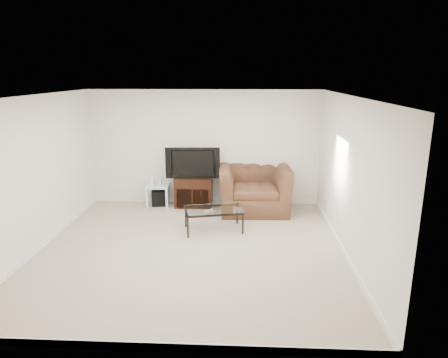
{
  "coord_description": "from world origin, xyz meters",
  "views": [
    {
      "loc": [
        0.86,
        -6.05,
        2.84
      ],
      "look_at": [
        0.5,
        1.2,
        0.9
      ],
      "focal_mm": 32.0,
      "sensor_mm": 36.0,
      "label": 1
    }
  ],
  "objects_px": {
    "subwoofer": "(160,198)",
    "coffee_table": "(214,220)",
    "recliner": "(254,181)",
    "television": "(193,162)",
    "tv_stand": "(194,191)",
    "side_table": "(158,195)"
  },
  "relations": [
    {
      "from": "side_table",
      "to": "subwoofer",
      "type": "bearing_deg",
      "value": 36.81
    },
    {
      "from": "recliner",
      "to": "coffee_table",
      "type": "distance_m",
      "value": 1.49
    },
    {
      "from": "side_table",
      "to": "coffee_table",
      "type": "relative_size",
      "value": 0.45
    },
    {
      "from": "television",
      "to": "subwoofer",
      "type": "distance_m",
      "value": 1.13
    },
    {
      "from": "recliner",
      "to": "coffee_table",
      "type": "relative_size",
      "value": 1.37
    },
    {
      "from": "subwoofer",
      "to": "recliner",
      "type": "bearing_deg",
      "value": -6.87
    },
    {
      "from": "side_table",
      "to": "subwoofer",
      "type": "relative_size",
      "value": 1.4
    },
    {
      "from": "recliner",
      "to": "side_table",
      "type": "bearing_deg",
      "value": 171.56
    },
    {
      "from": "coffee_table",
      "to": "tv_stand",
      "type": "bearing_deg",
      "value": 110.72
    },
    {
      "from": "television",
      "to": "side_table",
      "type": "height_order",
      "value": "television"
    },
    {
      "from": "coffee_table",
      "to": "television",
      "type": "bearing_deg",
      "value": 111.17
    },
    {
      "from": "subwoofer",
      "to": "television",
      "type": "bearing_deg",
      "value": -4.01
    },
    {
      "from": "tv_stand",
      "to": "recliner",
      "type": "height_order",
      "value": "recliner"
    },
    {
      "from": "subwoofer",
      "to": "tv_stand",
      "type": "bearing_deg",
      "value": -1.54
    },
    {
      "from": "side_table",
      "to": "recliner",
      "type": "bearing_deg",
      "value": -6.23
    },
    {
      "from": "tv_stand",
      "to": "subwoofer",
      "type": "xyz_separation_m",
      "value": [
        -0.77,
        0.02,
        -0.17
      ]
    },
    {
      "from": "tv_stand",
      "to": "television",
      "type": "bearing_deg",
      "value": -90.0
    },
    {
      "from": "subwoofer",
      "to": "coffee_table",
      "type": "height_order",
      "value": "coffee_table"
    },
    {
      "from": "subwoofer",
      "to": "coffee_table",
      "type": "relative_size",
      "value": 0.32
    },
    {
      "from": "side_table",
      "to": "recliner",
      "type": "xyz_separation_m",
      "value": [
        2.11,
        -0.23,
        0.41
      ]
    },
    {
      "from": "television",
      "to": "side_table",
      "type": "distance_m",
      "value": 1.1
    },
    {
      "from": "side_table",
      "to": "coffee_table",
      "type": "xyz_separation_m",
      "value": [
        1.33,
        -1.42,
        -0.02
      ]
    }
  ]
}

